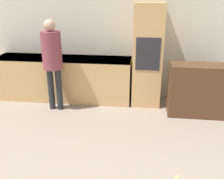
% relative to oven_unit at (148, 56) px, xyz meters
% --- Properties ---
extents(wall_back, '(7.00, 0.05, 2.60)m').
position_rel_oven_unit_xyz_m(wall_back, '(-0.42, 0.34, 0.32)').
color(wall_back, silver).
rests_on(wall_back, ground_plane).
extents(kitchen_counter, '(2.76, 0.60, 0.89)m').
position_rel_oven_unit_xyz_m(kitchen_counter, '(-1.69, -0.01, -0.52)').
color(kitchen_counter, tan).
rests_on(kitchen_counter, ground_plane).
extents(oven_unit, '(0.55, 0.59, 1.96)m').
position_rel_oven_unit_xyz_m(oven_unit, '(0.00, 0.00, 0.00)').
color(oven_unit, tan).
rests_on(oven_unit, ground_plane).
extents(sideboard, '(1.15, 0.45, 0.95)m').
position_rel_oven_unit_xyz_m(sideboard, '(0.98, -0.43, -0.50)').
color(sideboard, '#51331E').
rests_on(sideboard, ground_plane).
extents(person_standing, '(0.35, 0.35, 1.69)m').
position_rel_oven_unit_xyz_m(person_standing, '(-1.72, -0.53, 0.07)').
color(person_standing, '#262628').
rests_on(person_standing, ground_plane).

